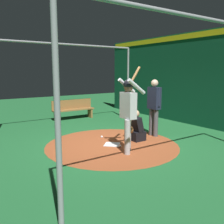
{
  "coord_description": "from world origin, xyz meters",
  "views": [
    {
      "loc": [
        3.81,
        5.59,
        2.09
      ],
      "look_at": [
        0.0,
        0.0,
        0.95
      ],
      "focal_mm": 39.44,
      "sensor_mm": 36.0,
      "label": 1
    }
  ],
  "objects": [
    {
      "name": "ground_plane",
      "position": [
        0.0,
        0.0,
        0.0
      ],
      "size": [
        27.42,
        27.42,
        0.0
      ],
      "primitive_type": "plane",
      "color": "#216633"
    },
    {
      "name": "baseball_1",
      "position": [
        -0.05,
        0.34,
        0.04
      ],
      "size": [
        0.07,
        0.07,
        0.07
      ],
      "primitive_type": "sphere",
      "color": "white",
      "rests_on": "dirt_circle"
    },
    {
      "name": "batter",
      "position": [
        0.0,
        0.74,
        1.16
      ],
      "size": [
        0.68,
        0.49,
        2.2
      ],
      "color": "#B3B3B7",
      "rests_on": "ground"
    },
    {
      "name": "cage_frame",
      "position": [
        0.0,
        0.0,
        2.11
      ],
      "size": [
        5.43,
        5.53,
        3.04
      ],
      "color": "gray",
      "rests_on": "ground"
    },
    {
      "name": "bench",
      "position": [
        -0.72,
        -4.05,
        0.45
      ],
      "size": [
        1.85,
        0.36,
        0.85
      ],
      "color": "olive",
      "rests_on": "ground"
    },
    {
      "name": "catcher",
      "position": [
        -0.84,
        0.05,
        0.37
      ],
      "size": [
        0.58,
        0.4,
        0.94
      ],
      "color": "black",
      "rests_on": "ground"
    },
    {
      "name": "dirt_circle",
      "position": [
        0.0,
        0.0,
        0.0
      ],
      "size": [
        3.76,
        3.76,
        0.01
      ],
      "primitive_type": "cylinder",
      "color": "#9E4C28",
      "rests_on": "ground"
    },
    {
      "name": "baseball_0",
      "position": [
        -0.13,
        -0.75,
        0.04
      ],
      "size": [
        0.07,
        0.07,
        0.07
      ],
      "primitive_type": "sphere",
      "color": "white",
      "rests_on": "dirt_circle"
    },
    {
      "name": "umpire",
      "position": [
        -1.67,
        -0.07,
        1.03
      ],
      "size": [
        0.23,
        0.49,
        1.82
      ],
      "color": "#4C4C51",
      "rests_on": "ground"
    },
    {
      "name": "back_wall",
      "position": [
        -4.16,
        0.0,
        1.78
      ],
      "size": [
        0.22,
        11.42,
        3.54
      ],
      "color": "#0F472D",
      "rests_on": "ground"
    },
    {
      "name": "home_plate",
      "position": [
        0.0,
        0.0,
        0.01
      ],
      "size": [
        0.59,
        0.59,
        0.01
      ],
      "primitive_type": "cube",
      "rotation": [
        0.0,
        0.0,
        0.79
      ],
      "color": "white",
      "rests_on": "dirt_circle"
    }
  ]
}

